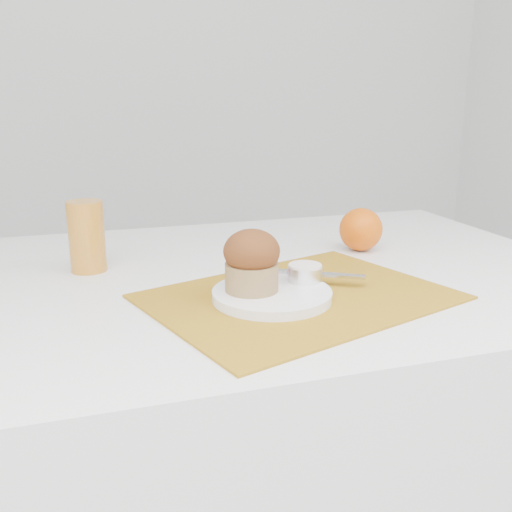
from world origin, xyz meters
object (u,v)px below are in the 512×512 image
object	(u,v)px
table	(253,456)
orange	(361,230)
muffin	(252,261)
plate	(272,295)
juice_glass	(87,236)

from	to	relation	value
table	orange	bearing A→B (deg)	16.36
table	muffin	distance (m)	0.46
plate	orange	world-z (taller)	orange
table	juice_glass	bearing A→B (deg)	161.41
table	plate	distance (m)	0.42
table	plate	bearing A→B (deg)	-96.39
plate	juice_glass	distance (m)	0.36
table	orange	xyz separation A→B (m)	(0.25, 0.07, 0.42)
plate	juice_glass	xyz separation A→B (m)	(-0.26, 0.25, 0.05)
plate	muffin	distance (m)	0.06
table	juice_glass	size ratio (longest dim) A/B	9.63
muffin	plate	bearing A→B (deg)	-18.63
table	plate	size ratio (longest dim) A/B	6.67
plate	juice_glass	world-z (taller)	juice_glass
plate	muffin	size ratio (longest dim) A/B	1.93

